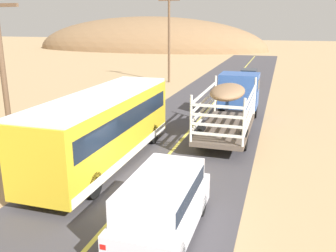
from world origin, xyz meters
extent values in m
plane|color=tan|center=(0.00, 0.00, 0.00)|extent=(240.00, 240.00, 0.00)
cube|color=#423F44|center=(0.00, 0.00, 0.01)|extent=(8.00, 120.00, 0.02)
cube|color=#D8CC4C|center=(0.00, 0.00, 0.02)|extent=(0.16, 117.60, 0.00)
cube|color=silver|center=(1.86, -2.08, 0.70)|extent=(1.90, 4.60, 0.90)
cube|color=silver|center=(1.86, -2.23, 1.55)|extent=(1.75, 3.59, 0.80)
cube|color=#192333|center=(1.86, -2.23, 1.57)|extent=(1.79, 3.22, 0.44)
cube|color=red|center=(1.03, -4.36, 0.88)|extent=(0.16, 0.06, 0.14)
cylinder|color=black|center=(1.04, -0.66, 0.40)|extent=(0.26, 0.76, 0.76)
cylinder|color=black|center=(2.68, -0.66, 0.40)|extent=(0.26, 0.76, 0.76)
cylinder|color=black|center=(1.04, -3.51, 0.40)|extent=(0.26, 0.76, 0.76)
cube|color=#3359A5|center=(2.29, 12.89, 1.82)|extent=(2.50, 2.20, 2.20)
cube|color=#192333|center=(2.29, 12.89, 2.27)|extent=(2.53, 1.54, 0.70)
cube|color=brown|center=(2.29, 7.49, 0.72)|extent=(2.50, 6.40, 0.24)
cylinder|color=silver|center=(1.10, 10.63, 1.94)|extent=(0.12, 0.12, 2.20)
cylinder|color=silver|center=(3.48, 10.63, 1.94)|extent=(0.12, 0.12, 2.20)
cylinder|color=silver|center=(1.10, 4.35, 1.94)|extent=(0.12, 0.12, 2.20)
cylinder|color=silver|center=(3.48, 4.35, 1.94)|extent=(0.12, 0.12, 2.20)
cube|color=silver|center=(1.08, 7.49, 1.28)|extent=(0.08, 6.30, 0.12)
cube|color=silver|center=(3.50, 7.49, 1.28)|extent=(0.08, 6.30, 0.12)
cube|color=silver|center=(2.29, 4.33, 1.28)|extent=(2.40, 0.08, 0.12)
cube|color=silver|center=(1.08, 7.49, 1.72)|extent=(0.08, 6.30, 0.12)
cube|color=silver|center=(3.50, 7.49, 1.72)|extent=(0.08, 6.30, 0.12)
cube|color=silver|center=(2.29, 4.33, 1.72)|extent=(2.40, 0.08, 0.12)
cube|color=silver|center=(1.08, 7.49, 2.16)|extent=(0.08, 6.30, 0.12)
cube|color=silver|center=(3.50, 7.49, 2.16)|extent=(0.08, 6.30, 0.12)
cube|color=silver|center=(2.29, 4.33, 2.16)|extent=(2.40, 0.08, 0.12)
cube|color=silver|center=(1.08, 7.49, 2.60)|extent=(0.08, 6.30, 0.12)
cube|color=silver|center=(3.50, 7.49, 2.60)|extent=(0.08, 6.30, 0.12)
cube|color=silver|center=(2.29, 4.33, 2.60)|extent=(2.40, 0.08, 0.12)
ellipsoid|color=#8C6B4C|center=(2.29, 7.49, 2.69)|extent=(1.75, 3.84, 0.70)
cylinder|color=black|center=(1.20, 12.89, 0.57)|extent=(0.32, 1.10, 1.10)
cylinder|color=black|center=(3.38, 12.89, 0.57)|extent=(0.32, 1.10, 1.10)
cylinder|color=black|center=(1.20, 6.21, 0.57)|extent=(0.32, 1.10, 1.10)
cylinder|color=black|center=(3.38, 6.21, 0.57)|extent=(0.32, 1.10, 1.10)
cube|color=gold|center=(-2.43, 2.64, 1.72)|extent=(2.50, 10.00, 2.70)
cube|color=white|center=(-2.43, 2.64, 3.15)|extent=(2.45, 9.80, 0.16)
cube|color=#192333|center=(-2.43, 2.64, 2.19)|extent=(2.54, 9.20, 0.80)
cube|color=silver|center=(-2.43, 2.64, 0.57)|extent=(2.53, 9.80, 0.36)
cylinder|color=black|center=(-3.53, 5.89, 0.52)|extent=(0.30, 1.00, 1.00)
cylinder|color=black|center=(-1.33, 5.89, 0.52)|extent=(0.30, 1.00, 1.00)
cylinder|color=black|center=(-3.53, -0.61, 0.52)|extent=(0.30, 1.00, 1.00)
cylinder|color=black|center=(-1.33, -0.61, 0.52)|extent=(0.30, 1.00, 1.00)
cube|color=#8C7259|center=(1.73, 26.79, 0.53)|extent=(1.80, 4.40, 0.70)
cube|color=#192333|center=(1.73, 26.89, 1.18)|extent=(1.53, 2.20, 0.60)
cylinder|color=black|center=(0.94, 28.11, 0.35)|extent=(0.22, 0.66, 0.66)
cylinder|color=black|center=(2.52, 28.11, 0.35)|extent=(0.22, 0.66, 0.66)
cylinder|color=black|center=(0.94, 25.47, 0.35)|extent=(0.22, 0.66, 0.66)
cylinder|color=black|center=(2.52, 25.47, 0.35)|extent=(0.22, 0.66, 0.66)
cylinder|color=brown|center=(-6.42, 1.38, 3.72)|extent=(0.24, 0.24, 7.44)
cylinder|color=brown|center=(-6.42, 25.43, 4.43)|extent=(0.24, 0.24, 8.86)
cube|color=brown|center=(-6.42, 25.43, 8.26)|extent=(2.20, 0.14, 0.14)
ellipsoid|color=olive|center=(-25.00, 68.94, 0.00)|extent=(54.22, 23.04, 14.56)
camera|label=1|loc=(4.87, -11.36, 6.22)|focal=39.03mm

